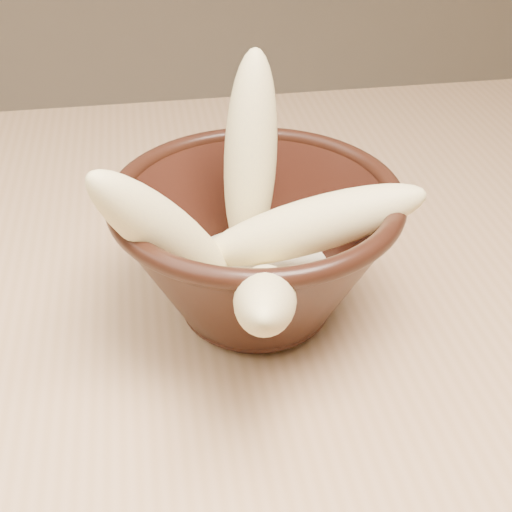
{
  "coord_description": "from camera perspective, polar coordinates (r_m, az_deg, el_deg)",
  "views": [
    {
      "loc": [
        -0.19,
        -0.54,
        1.14
      ],
      "look_at": [
        -0.11,
        -0.08,
        0.81
      ],
      "focal_mm": 50.0,
      "sensor_mm": 36.0,
      "label": 1
    }
  ],
  "objects": [
    {
      "name": "table",
      "position": [
        0.74,
        7.63,
        -4.72
      ],
      "size": [
        1.2,
        0.8,
        0.75
      ],
      "color": "tan",
      "rests_on": "ground"
    },
    {
      "name": "bowl",
      "position": [
        0.57,
        -0.0,
        0.88
      ],
      "size": [
        0.23,
        0.23,
        0.12
      ],
      "rotation": [
        0.0,
        0.0,
        0.04
      ],
      "color": "black",
      "rests_on": "table"
    },
    {
      "name": "milk_puddle",
      "position": [
        0.58,
        -0.0,
        -1.6
      ],
      "size": [
        0.13,
        0.13,
        0.02
      ],
      "primitive_type": "cylinder",
      "color": "#EFE4C0",
      "rests_on": "bowl"
    },
    {
      "name": "banana_upright",
      "position": [
        0.57,
        -0.45,
        7.87
      ],
      "size": [
        0.07,
        0.09,
        0.17
      ],
      "primitive_type": "ellipsoid",
      "rotation": [
        0.23,
        0.0,
        2.76
      ],
      "color": "#F5E390",
      "rests_on": "bowl"
    },
    {
      "name": "banana_left",
      "position": [
        0.51,
        -7.21,
        1.74
      ],
      "size": [
        0.14,
        0.1,
        0.16
      ],
      "primitive_type": "ellipsoid",
      "rotation": [
        0.67,
        0.0,
        -1.07
      ],
      "color": "#F5E390",
      "rests_on": "bowl"
    },
    {
      "name": "banana_across",
      "position": [
        0.54,
        4.29,
        2.39
      ],
      "size": [
        0.19,
        0.08,
        0.1
      ],
      "primitive_type": "ellipsoid",
      "rotation": [
        1.2,
        0.0,
        1.34
      ],
      "color": "#F5E390",
      "rests_on": "bowl"
    },
    {
      "name": "banana_front",
      "position": [
        0.48,
        0.74,
        -3.35
      ],
      "size": [
        0.08,
        0.18,
        0.13
      ],
      "primitive_type": "ellipsoid",
      "rotation": [
        1.04,
        0.0,
        -0.19
      ],
      "color": "#F5E390",
      "rests_on": "bowl"
    }
  ]
}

